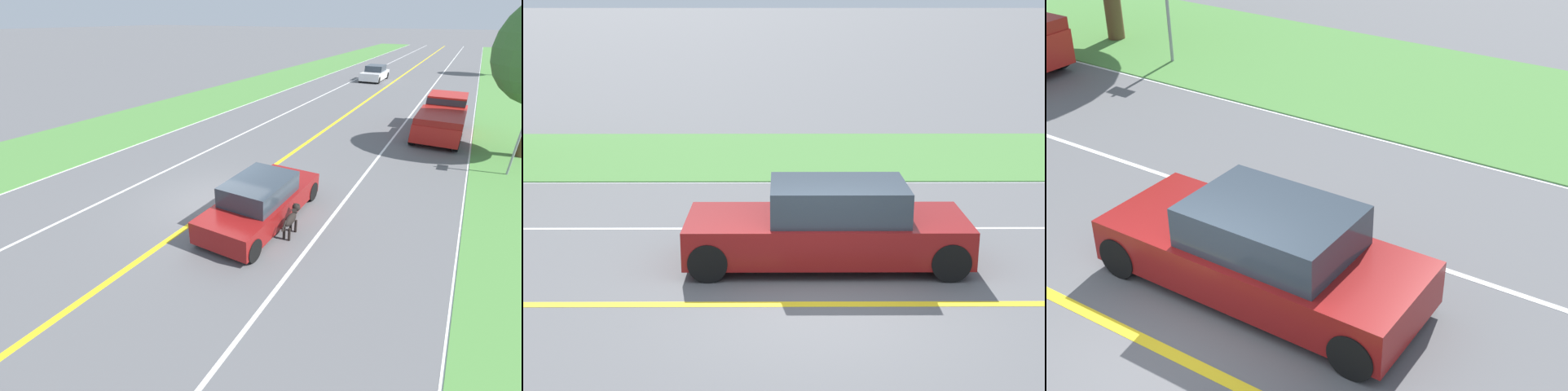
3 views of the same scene
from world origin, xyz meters
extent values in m
plane|color=#5B5B5E|center=(0.00, 0.00, 0.00)|extent=(400.00, 400.00, 0.00)
cube|color=yellow|center=(0.00, 0.00, 0.00)|extent=(0.18, 160.00, 0.01)
cube|color=white|center=(7.00, 0.00, 0.00)|extent=(0.14, 160.00, 0.01)
cube|color=white|center=(3.50, 0.00, 0.00)|extent=(0.10, 160.00, 0.01)
cube|color=#4C843D|center=(10.00, 0.00, 0.01)|extent=(6.00, 160.00, 0.03)
cube|color=maroon|center=(1.69, -0.14, 0.49)|extent=(1.75, 4.60, 0.64)
cube|color=#2D3842|center=(1.69, -0.33, 1.10)|extent=(1.51, 2.21, 0.57)
cylinder|color=black|center=(2.48, 1.75, 0.31)|extent=(0.22, 0.63, 0.63)
cylinder|color=black|center=(2.48, -2.04, 0.31)|extent=(0.22, 0.63, 0.63)
cylinder|color=black|center=(0.90, 1.75, 0.31)|extent=(0.22, 0.63, 0.63)
cylinder|color=black|center=(0.90, -2.04, 0.31)|extent=(0.22, 0.63, 0.63)
ellipsoid|color=black|center=(2.81, -0.55, 0.52)|extent=(0.26, 0.70, 0.28)
cylinder|color=black|center=(2.87, -0.31, 0.19)|extent=(0.08, 0.08, 0.38)
cylinder|color=black|center=(2.90, -0.79, 0.19)|extent=(0.08, 0.08, 0.38)
cylinder|color=black|center=(2.72, -0.32, 0.19)|extent=(0.08, 0.08, 0.38)
cylinder|color=black|center=(2.75, -0.80, 0.19)|extent=(0.08, 0.08, 0.38)
cylinder|color=black|center=(2.79, -0.26, 0.63)|extent=(0.15, 0.20, 0.18)
sphere|color=black|center=(2.79, -0.14, 0.70)|extent=(0.25, 0.25, 0.23)
ellipsoid|color=#331E14|center=(2.78, 0.02, 0.68)|extent=(0.11, 0.12, 0.09)
cone|color=black|center=(2.85, -0.15, 0.79)|extent=(0.08, 0.08, 0.10)
cone|color=black|center=(2.72, -0.16, 0.79)|extent=(0.08, 0.08, 0.10)
cylinder|color=black|center=(2.84, -1.00, 0.56)|extent=(0.07, 0.26, 0.26)
camera|label=1|loc=(6.21, -8.07, 5.49)|focal=24.00mm
camera|label=2|loc=(-9.71, 0.61, 4.38)|focal=50.00mm
camera|label=3|loc=(-4.86, -5.10, 6.10)|focal=50.00mm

